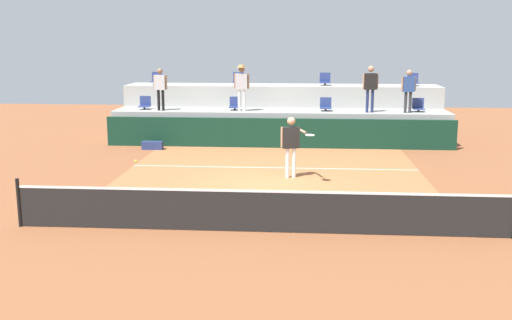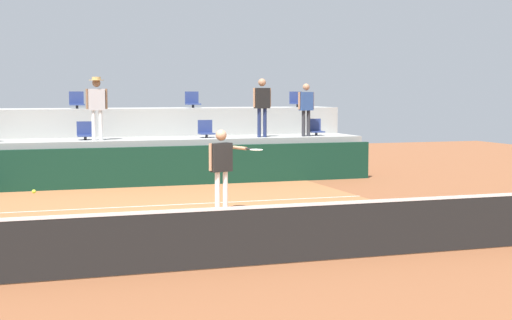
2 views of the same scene
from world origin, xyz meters
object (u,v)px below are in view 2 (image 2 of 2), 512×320
object	(u,v)px
stadium_chair_upper_right	(192,101)
stadium_chair_upper_far_right	(297,101)
stadium_chair_lower_far_right	(315,129)
stadium_chair_upper_left	(77,101)
spectator_with_hat	(97,101)
spectator_in_grey	(306,105)
stadium_chair_lower_right	(206,130)
stadium_chair_lower_left	(85,132)
tennis_ball	(34,192)
spectator_in_white	(262,102)
tennis_player	(222,161)

from	to	relation	value
stadium_chair_upper_right	stadium_chair_upper_far_right	world-z (taller)	same
stadium_chair_lower_far_right	stadium_chair_upper_left	size ratio (longest dim) A/B	1.00
stadium_chair_upper_far_right	stadium_chair_upper_left	bearing A→B (deg)	180.00
stadium_chair_lower_far_right	stadium_chair_upper_right	bearing A→B (deg)	152.82
stadium_chair_upper_left	spectator_with_hat	size ratio (longest dim) A/B	0.29
stadium_chair_upper_left	spectator_in_grey	size ratio (longest dim) A/B	0.32
stadium_chair_lower_right	stadium_chair_upper_right	distance (m)	1.99
stadium_chair_lower_left	tennis_ball	distance (m)	8.57
stadium_chair_lower_right	stadium_chair_lower_far_right	bearing A→B (deg)	0.00
stadium_chair_lower_left	stadium_chair_upper_far_right	distance (m)	7.41
stadium_chair_lower_right	spectator_in_grey	size ratio (longest dim) A/B	0.32
stadium_chair_upper_left	stadium_chair_lower_right	bearing A→B (deg)	-26.58
tennis_ball	stadium_chair_lower_right	bearing A→B (deg)	58.31
stadium_chair_lower_far_right	spectator_in_white	xyz separation A→B (m)	(-1.89, -0.38, 0.85)
stadium_chair_lower_right	stadium_chair_upper_left	world-z (taller)	stadium_chair_upper_left
stadium_chair_lower_far_right	stadium_chair_upper_right	size ratio (longest dim) A/B	1.00
stadium_chair_lower_left	spectator_in_white	distance (m)	5.26
stadium_chair_lower_right	spectator_in_grey	distance (m)	3.17
stadium_chair_lower_far_right	tennis_ball	size ratio (longest dim) A/B	7.65
stadium_chair_upper_left	spectator_in_white	bearing A→B (deg)	-22.63
stadium_chair_lower_far_right	tennis_ball	bearing A→B (deg)	-136.06
stadium_chair_upper_left	spectator_with_hat	xyz separation A→B (m)	(0.37, -2.18, 0.03)
stadium_chair_lower_right	spectator_with_hat	size ratio (longest dim) A/B	0.29
spectator_with_hat	spectator_in_white	xyz separation A→B (m)	(4.87, 0.00, -0.03)
stadium_chair_upper_right	spectator_with_hat	xyz separation A→B (m)	(-3.25, -2.18, 0.03)
stadium_chair_lower_right	stadium_chair_lower_far_right	distance (m)	3.53
spectator_in_white	stadium_chair_upper_left	bearing A→B (deg)	157.37
spectator_with_hat	spectator_in_grey	bearing A→B (deg)	0.00
stadium_chair_lower_left	stadium_chair_lower_right	bearing A→B (deg)	0.00
stadium_chair_lower_far_right	stadium_chair_upper_left	xyz separation A→B (m)	(-7.13, 1.80, 0.85)
stadium_chair_lower_far_right	spectator_with_hat	world-z (taller)	spectator_with_hat
stadium_chair_lower_far_right	spectator_with_hat	xyz separation A→B (m)	(-6.76, -0.38, 0.88)
stadium_chair_upper_right	spectator_with_hat	bearing A→B (deg)	-146.13
spectator_with_hat	stadium_chair_upper_left	bearing A→B (deg)	99.51
stadium_chair_lower_left	stadium_chair_lower_far_right	xyz separation A→B (m)	(7.06, 0.00, 0.00)
spectator_with_hat	tennis_ball	distance (m)	8.37
stadium_chair_upper_right	stadium_chair_upper_far_right	bearing A→B (deg)	0.00
stadium_chair_upper_right	tennis_player	world-z (taller)	stadium_chair_upper_right
spectator_with_hat	spectator_in_white	bearing A→B (deg)	0.00
stadium_chair_lower_left	stadium_chair_lower_right	world-z (taller)	same
stadium_chair_upper_right	stadium_chair_upper_far_right	xyz separation A→B (m)	(3.58, 0.00, 0.00)
stadium_chair_upper_far_right	stadium_chair_lower_far_right	bearing A→B (deg)	-92.29
spectator_in_grey	stadium_chair_upper_left	bearing A→B (deg)	161.84
spectator_in_grey	spectator_with_hat	bearing A→B (deg)	180.00
spectator_with_hat	stadium_chair_lower_left	bearing A→B (deg)	128.35
spectator_in_grey	tennis_ball	size ratio (longest dim) A/B	23.71
stadium_chair_upper_right	spectator_in_white	bearing A→B (deg)	-53.43
stadium_chair_lower_right	tennis_player	bearing A→B (deg)	-101.03
tennis_player	spectator_with_hat	distance (m)	6.25
stadium_chair_upper_right	stadium_chair_lower_right	bearing A→B (deg)	-90.67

